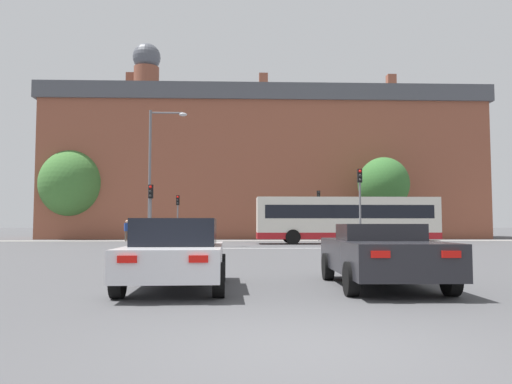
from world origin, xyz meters
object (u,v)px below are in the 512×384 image
traffic_light_near_right (360,195)px  pedestrian_walking_east (198,229)px  traffic_light_far_right (319,207)px  car_saloon_left (176,253)px  traffic_light_near_left (151,205)px  traffic_light_far_left (178,210)px  bus_crossing_lead (346,219)px  pedestrian_waiting (127,229)px  car_roadster_right (381,254)px  street_lamp_junction (156,164)px

traffic_light_near_right → pedestrian_walking_east: (-10.41, 12.47, -2.07)m
traffic_light_far_right → car_saloon_left: bearing=-104.5°
traffic_light_near_left → traffic_light_far_left: size_ratio=0.98×
bus_crossing_lead → traffic_light_far_right: bearing=8.1°
traffic_light_far_right → pedestrian_waiting: size_ratio=2.43×
car_saloon_left → car_roadster_right: bearing=1.1°
car_roadster_right → traffic_light_near_right: (4.05, 18.25, 2.37)m
street_lamp_junction → traffic_light_near_left: bearing=-89.2°
traffic_light_far_right → bus_crossing_lead: bearing=-81.9°
street_lamp_junction → traffic_light_near_right: bearing=-8.9°
traffic_light_near_left → traffic_light_far_left: (0.14, 11.73, 0.04)m
bus_crossing_lead → traffic_light_near_right: bearing=176.1°
traffic_light_near_left → street_lamp_junction: bearing=90.8°
bus_crossing_lead → car_roadster_right: bearing=169.5°
traffic_light_near_right → traffic_light_far_left: bearing=135.3°
bus_crossing_lead → traffic_light_far_right: traffic_light_far_right is taller
pedestrian_waiting → car_saloon_left: bearing=-104.3°
bus_crossing_lead → traffic_light_far_left: 14.00m
pedestrian_walking_east → car_roadster_right: bearing=79.2°
traffic_light_far_left → street_lamp_junction: size_ratio=0.44×
traffic_light_near_right → pedestrian_walking_east: size_ratio=2.71×
car_roadster_right → traffic_light_near_left: 20.23m
traffic_light_near_right → pedestrian_waiting: (-16.02, 11.41, -2.07)m
car_roadster_right → street_lamp_junction: size_ratio=0.53×
traffic_light_far_right → pedestrian_waiting: bearing=-178.4°
traffic_light_near_left → pedestrian_walking_east: traffic_light_near_left is taller
bus_crossing_lead → traffic_light_far_right: (-0.90, 6.32, 1.05)m
car_saloon_left → pedestrian_walking_east: (-2.03, 30.89, 0.26)m
traffic_light_far_right → street_lamp_junction: bearing=-139.6°
pedestrian_walking_east → traffic_light_near_left: bearing=59.2°
pedestrian_walking_east → traffic_light_near_right: bearing=107.3°
car_saloon_left → pedestrian_waiting: (-7.64, 29.83, 0.25)m
car_saloon_left → street_lamp_junction: street_lamp_junction is taller
traffic_light_far_right → pedestrian_walking_east: bearing=176.4°
street_lamp_junction → pedestrian_walking_east: (1.81, 10.56, -4.08)m
traffic_light_near_right → pedestrian_walking_east: traffic_light_near_right is taller
car_roadster_right → bus_crossing_lead: 24.21m
pedestrian_walking_east → bus_crossing_lead: bearing=124.7°
bus_crossing_lead → traffic_light_near_right: traffic_light_near_right is taller
pedestrian_waiting → pedestrian_walking_east: bearing=-18.0°
car_saloon_left → car_roadster_right: car_saloon_left is taller
traffic_light_far_left → traffic_light_far_right: bearing=-0.4°
pedestrian_walking_east → street_lamp_junction: bearing=57.8°
traffic_light_near_left → traffic_light_far_right: (11.66, 11.66, 0.29)m
traffic_light_far_right → pedestrian_waiting: (-15.49, -0.44, -1.78)m
car_roadster_right → traffic_light_near_right: traffic_light_near_right is taller
traffic_light_far_left → pedestrian_walking_east: (1.65, 0.55, -1.53)m
car_saloon_left → traffic_light_far_right: (7.85, 30.27, 2.03)m
traffic_light_far_left → pedestrian_walking_east: bearing=18.4°
car_roadster_right → car_saloon_left: bearing=-176.5°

